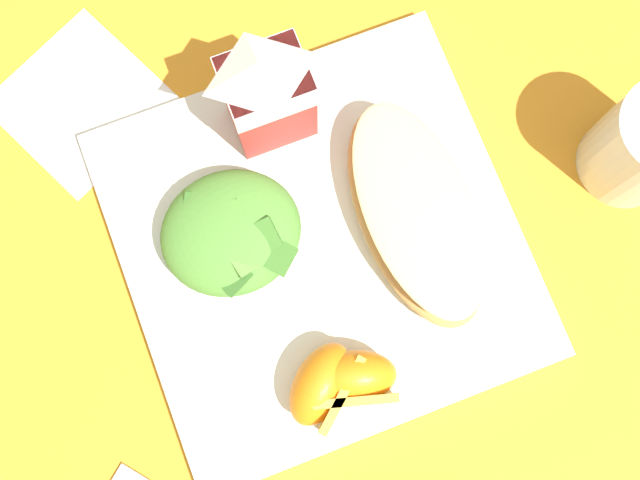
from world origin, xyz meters
The scene contains 8 objects.
ground centered at (0.00, 0.00, 0.00)m, with size 3.00×3.00×0.00m, color orange.
white_plate centered at (0.00, 0.00, 0.01)m, with size 0.28×0.28×0.02m, color white.
cheesy_pizza_bread centered at (0.07, -0.01, 0.03)m, with size 0.08×0.17×0.04m.
green_salad_pile centered at (-0.06, 0.03, 0.04)m, with size 0.10×0.09×0.04m.
milk_carton centered at (0.00, 0.10, 0.08)m, with size 0.06×0.04×0.11m.
orange_wedge_front centered at (-0.03, -0.10, 0.04)m, with size 0.07×0.07×0.04m.
orange_wedge_middle centered at (-0.01, -0.10, 0.04)m, with size 0.07×0.05×0.04m.
paper_napkin centered at (-0.13, 0.17, 0.00)m, with size 0.11×0.11×0.00m, color white.
Camera 1 is at (-0.04, -0.10, 0.59)m, focal length 44.98 mm.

